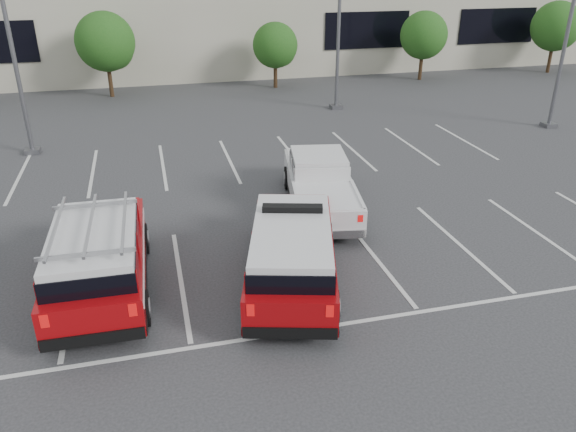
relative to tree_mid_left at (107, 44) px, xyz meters
The scene contains 12 objects.
ground 22.79m from the tree_mid_left, 77.45° to the right, with size 120.00×120.00×0.00m, color #2E2E30.
stall_markings 18.47m from the tree_mid_left, 74.37° to the right, with size 23.00×15.00×0.01m, color silver.
tree_mid_left is the anchor object (origin of this frame).
tree_mid_right 10.01m from the tree_mid_left, ahead, with size 2.77×2.77×3.99m.
tree_right 20.00m from the tree_mid_left, ahead, with size 3.07×3.07×4.42m.
tree_far_right 30.00m from the tree_mid_left, ahead, with size 3.37×3.37×4.85m.
light_pole_left 10.73m from the tree_mid_left, 107.10° to the right, with size 0.90×0.60×10.24m.
light_pole_mid 13.53m from the tree_mid_left, 26.92° to the right, with size 0.90×0.60×10.24m.
light_pole_right 24.23m from the tree_mid_left, 29.95° to the right, with size 0.90×0.60×10.24m.
fire_chief_suv 23.52m from the tree_mid_left, 77.68° to the right, with size 3.51×6.02×2.00m.
white_pickup 19.95m from the tree_mid_left, 69.00° to the right, with size 2.93×5.96×1.75m.
ladder_suv 22.21m from the tree_mid_left, 89.25° to the right, with size 2.26×5.52×2.16m.
Camera 1 is at (-3.09, -12.85, 7.77)m, focal length 35.00 mm.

